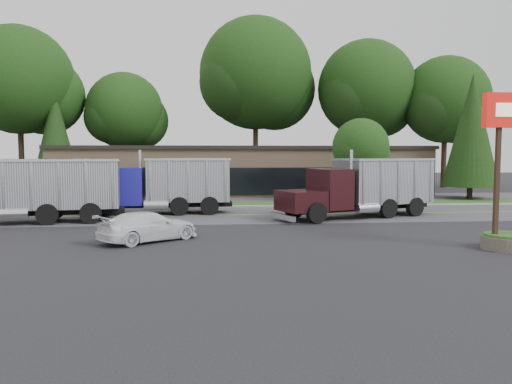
{
  "coord_description": "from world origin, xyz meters",
  "views": [
    {
      "loc": [
        -0.8,
        -20.52,
        3.7
      ],
      "look_at": [
        1.34,
        3.56,
        1.8
      ],
      "focal_mm": 35.0,
      "sensor_mm": 36.0,
      "label": 1
    }
  ],
  "objects_px": {
    "dump_truck_maroon": "(365,186)",
    "rally_car": "(149,226)",
    "dump_truck_red": "(35,189)",
    "bilo_sign": "(509,197)",
    "dump_truck_blue": "(169,184)"
  },
  "relations": [
    {
      "from": "bilo_sign",
      "to": "dump_truck_red",
      "type": "xyz_separation_m",
      "value": [
        -20.6,
        9.13,
        -0.21
      ]
    },
    {
      "from": "dump_truck_maroon",
      "to": "rally_car",
      "type": "bearing_deg",
      "value": 9.92
    },
    {
      "from": "dump_truck_red",
      "to": "dump_truck_blue",
      "type": "relative_size",
      "value": 1.19
    },
    {
      "from": "dump_truck_red",
      "to": "dump_truck_maroon",
      "type": "distance_m",
      "value": 18.16
    },
    {
      "from": "dump_truck_red",
      "to": "dump_truck_blue",
      "type": "xyz_separation_m",
      "value": [
        6.68,
        3.42,
        -0.01
      ]
    },
    {
      "from": "dump_truck_red",
      "to": "bilo_sign",
      "type": "bearing_deg",
      "value": 147.72
    },
    {
      "from": "dump_truck_maroon",
      "to": "rally_car",
      "type": "xyz_separation_m",
      "value": [
        -11.49,
        -6.97,
        -1.19
      ]
    },
    {
      "from": "bilo_sign",
      "to": "rally_car",
      "type": "bearing_deg",
      "value": 167.73
    },
    {
      "from": "dump_truck_blue",
      "to": "dump_truck_maroon",
      "type": "height_order",
      "value": "same"
    },
    {
      "from": "rally_car",
      "to": "dump_truck_blue",
      "type": "bearing_deg",
      "value": -38.19
    },
    {
      "from": "dump_truck_red",
      "to": "dump_truck_maroon",
      "type": "xyz_separation_m",
      "value": [
        18.14,
        0.88,
        -0.0
      ]
    },
    {
      "from": "dump_truck_red",
      "to": "rally_car",
      "type": "xyz_separation_m",
      "value": [
        6.64,
        -6.09,
        -1.19
      ]
    },
    {
      "from": "bilo_sign",
      "to": "dump_truck_maroon",
      "type": "xyz_separation_m",
      "value": [
        -2.47,
        10.01,
        -0.21
      ]
    },
    {
      "from": "dump_truck_red",
      "to": "dump_truck_blue",
      "type": "height_order",
      "value": "same"
    },
    {
      "from": "bilo_sign",
      "to": "dump_truck_blue",
      "type": "distance_m",
      "value": 18.74
    }
  ]
}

